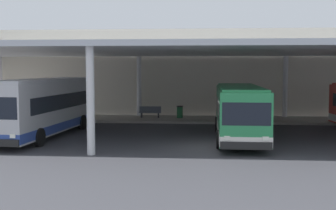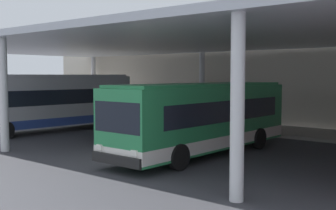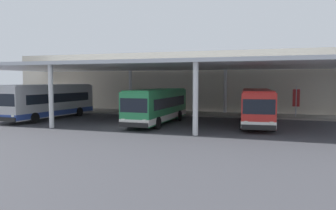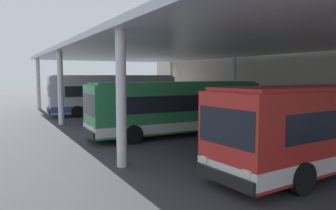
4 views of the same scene
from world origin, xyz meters
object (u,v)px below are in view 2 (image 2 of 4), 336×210
object	(u,v)px
bus_second_bay	(203,117)
bench_waiting	(201,116)
bus_nearest_bay	(49,102)
trash_bin	(232,118)

from	to	relation	value
bus_second_bay	bench_waiting	world-z (taller)	bus_second_bay
bench_waiting	bus_nearest_bay	bearing A→B (deg)	-121.65
trash_bin	bus_second_bay	bearing A→B (deg)	-66.55
bus_second_bay	trash_bin	distance (m)	10.08
bus_nearest_bay	bench_waiting	size ratio (longest dim) A/B	6.38
bus_nearest_bay	bus_second_bay	xyz separation A→B (m)	(11.89, -0.24, -0.19)
bench_waiting	trash_bin	world-z (taller)	trash_bin
bus_nearest_bay	bus_second_bay	world-z (taller)	bus_nearest_bay
bus_nearest_bay	trash_bin	distance (m)	12.00
trash_bin	bench_waiting	bearing A→B (deg)	-177.25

